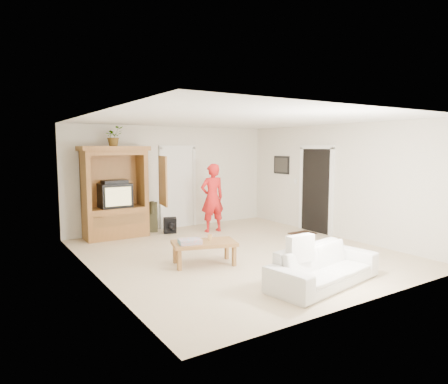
{
  "coord_description": "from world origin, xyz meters",
  "views": [
    {
      "loc": [
        -4.39,
        -6.33,
        2.08
      ],
      "look_at": [
        0.05,
        0.6,
        1.15
      ],
      "focal_mm": 32.0,
      "sensor_mm": 36.0,
      "label": 1
    }
  ],
  "objects_px": {
    "armoire": "(116,198)",
    "coffee_table": "(204,245)",
    "man": "(212,198)",
    "sofa": "(324,266)"
  },
  "relations": [
    {
      "from": "armoire",
      "to": "coffee_table",
      "type": "bearing_deg",
      "value": -78.28
    },
    {
      "from": "sofa",
      "to": "coffee_table",
      "type": "distance_m",
      "value": 2.14
    },
    {
      "from": "armoire",
      "to": "coffee_table",
      "type": "xyz_separation_m",
      "value": [
        0.62,
        -2.98,
        -0.55
      ]
    },
    {
      "from": "sofa",
      "to": "coffee_table",
      "type": "relative_size",
      "value": 1.59
    },
    {
      "from": "coffee_table",
      "to": "sofa",
      "type": "bearing_deg",
      "value": -45.1
    },
    {
      "from": "armoire",
      "to": "coffee_table",
      "type": "distance_m",
      "value": 3.09
    },
    {
      "from": "armoire",
      "to": "man",
      "type": "distance_m",
      "value": 2.28
    },
    {
      "from": "man",
      "to": "sofa",
      "type": "relative_size",
      "value": 0.86
    },
    {
      "from": "man",
      "to": "coffee_table",
      "type": "height_order",
      "value": "man"
    },
    {
      "from": "man",
      "to": "sofa",
      "type": "distance_m",
      "value": 4.26
    }
  ]
}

